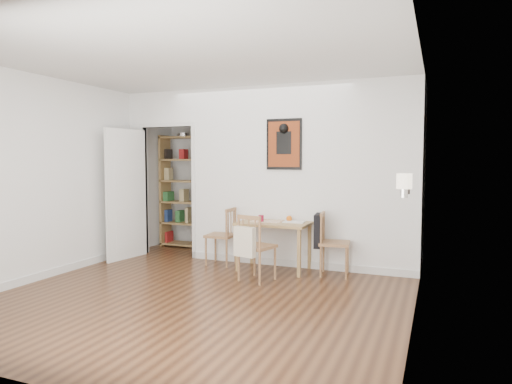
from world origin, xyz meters
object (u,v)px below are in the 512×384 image
at_px(ceramic_jar_a, 405,188).
at_px(ceramic_jar_b, 405,188).
at_px(bookshelf, 184,192).
at_px(orange_fruit, 289,219).
at_px(red_glass, 261,218).
at_px(dining_table, 274,228).
at_px(mantel_lamp, 404,183).
at_px(chair_front, 256,247).
at_px(notebook, 294,222).
at_px(chair_right, 333,243).
at_px(chair_left, 221,236).
at_px(fireplace, 408,246).

relative_size(ceramic_jar_a, ceramic_jar_b, 1.36).
relative_size(bookshelf, ceramic_jar_a, 15.54).
bearing_deg(orange_fruit, red_glass, -153.19).
bearing_deg(dining_table, red_glass, -166.03).
xyz_separation_m(orange_fruit, ceramic_jar_a, (1.59, -0.87, 0.51)).
distance_m(ceramic_jar_a, ceramic_jar_b, 0.23).
distance_m(orange_fruit, mantel_lamp, 2.20).
bearing_deg(chair_front, orange_fruit, 75.96).
xyz_separation_m(chair_front, orange_fruit, (0.19, 0.76, 0.28)).
xyz_separation_m(notebook, ceramic_jar_a, (1.50, -0.81, 0.55)).
distance_m(orange_fruit, notebook, 0.12).
bearing_deg(ceramic_jar_b, orange_fruit, 157.76).
bearing_deg(orange_fruit, ceramic_jar_a, -28.69).
bearing_deg(bookshelf, ceramic_jar_a, -25.14).
xyz_separation_m(dining_table, ceramic_jar_b, (1.75, -0.51, 0.62)).
relative_size(mantel_lamp, ceramic_jar_a, 1.87).
bearing_deg(ceramic_jar_a, red_glass, 160.37).
height_order(bookshelf, orange_fruit, bookshelf).
bearing_deg(red_glass, ceramic_jar_b, -13.60).
bearing_deg(notebook, ceramic_jar_b, -21.40).
relative_size(dining_table, chair_right, 1.17).
bearing_deg(dining_table, bookshelf, 152.81).
relative_size(bookshelf, mantel_lamp, 8.32).
bearing_deg(mantel_lamp, chair_left, 154.53).
bearing_deg(ceramic_jar_b, ceramic_jar_a, -85.59).
distance_m(fireplace, red_glass, 2.15).
xyz_separation_m(dining_table, orange_fruit, (0.18, 0.13, 0.12)).
bearing_deg(chair_front, mantel_lamp, -18.62).
relative_size(chair_right, chair_front, 0.99).
distance_m(bookshelf, ceramic_jar_a, 4.24).
height_order(orange_fruit, mantel_lamp, mantel_lamp).
distance_m(red_glass, ceramic_jar_a, 2.12).
distance_m(chair_left, chair_front, 1.04).
bearing_deg(bookshelf, notebook, -23.01).
relative_size(notebook, mantel_lamp, 1.23).
relative_size(fireplace, red_glass, 13.16).
height_order(orange_fruit, ceramic_jar_b, ceramic_jar_b).
relative_size(dining_table, chair_left, 1.17).
distance_m(notebook, mantel_lamp, 2.10).
distance_m(chair_front, notebook, 0.79).
bearing_deg(notebook, mantel_lamp, -40.58).
xyz_separation_m(chair_front, ceramic_jar_b, (1.76, 0.12, 0.77)).
distance_m(fireplace, ceramic_jar_a, 0.62).
bearing_deg(mantel_lamp, orange_fruit, 139.74).
xyz_separation_m(fireplace, notebook, (-1.55, 0.91, 0.06)).
height_order(chair_left, ceramic_jar_b, ceramic_jar_b).
bearing_deg(dining_table, chair_right, 0.21).
bearing_deg(notebook, bookshelf, 156.99).
height_order(fireplace, notebook, fireplace).
distance_m(chair_left, mantel_lamp, 3.03).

